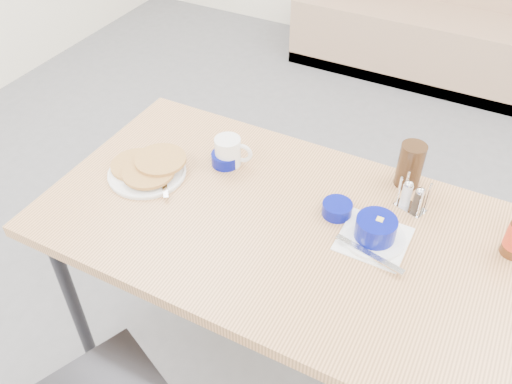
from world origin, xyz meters
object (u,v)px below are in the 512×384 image
at_px(coffee_mug, 229,151).
at_px(dining_table, 276,234).
at_px(amber_tumbler, 410,165).
at_px(grits_setting, 375,231).
at_px(condiment_caddy, 412,199).
at_px(pancake_plate, 148,169).
at_px(booth_bench, 443,24).
at_px(creamer_bowl, 225,159).
at_px(butter_bowl, 337,209).

bearing_deg(coffee_mug, dining_table, -33.39).
relative_size(coffee_mug, amber_tumbler, 0.84).
bearing_deg(grits_setting, amber_tumbler, 87.32).
height_order(grits_setting, condiment_caddy, condiment_caddy).
distance_m(pancake_plate, coffee_mug, 0.27).
bearing_deg(dining_table, pancake_plate, -179.98).
relative_size(booth_bench, dining_table, 1.36).
bearing_deg(booth_bench, dining_table, -90.00).
relative_size(booth_bench, coffee_mug, 15.09).
distance_m(coffee_mug, amber_tumbler, 0.58).
distance_m(creamer_bowl, butter_bowl, 0.42).
relative_size(grits_setting, condiment_caddy, 1.93).
distance_m(dining_table, coffee_mug, 0.33).
distance_m(amber_tumbler, condiment_caddy, 0.12).
distance_m(grits_setting, butter_bowl, 0.14).
distance_m(dining_table, butter_bowl, 0.20).
bearing_deg(condiment_caddy, butter_bowl, -127.22).
bearing_deg(dining_table, condiment_caddy, 34.53).
bearing_deg(butter_bowl, coffee_mug, 171.20).
xyz_separation_m(dining_table, amber_tumbler, (0.30, 0.34, 0.14)).
relative_size(pancake_plate, butter_bowl, 2.96).
xyz_separation_m(grits_setting, condiment_caddy, (0.06, 0.18, 0.00)).
relative_size(coffee_mug, condiment_caddy, 1.15).
xyz_separation_m(coffee_mug, amber_tumbler, (0.55, 0.17, 0.02)).
xyz_separation_m(booth_bench, creamer_bowl, (-0.27, -2.37, 0.43)).
xyz_separation_m(coffee_mug, grits_setting, (0.54, -0.11, -0.02)).
bearing_deg(amber_tumbler, booth_bench, 97.69).
bearing_deg(butter_bowl, dining_table, -144.83).
bearing_deg(condiment_caddy, grits_setting, -88.59).
height_order(pancake_plate, butter_bowl, pancake_plate).
relative_size(booth_bench, condiment_caddy, 17.36).
bearing_deg(coffee_mug, pancake_plate, -141.12).
height_order(booth_bench, grits_setting, booth_bench).
height_order(dining_table, pancake_plate, pancake_plate).
height_order(pancake_plate, grits_setting, grits_setting).
bearing_deg(dining_table, butter_bowl, 35.17).
bearing_deg(pancake_plate, condiment_caddy, 16.20).
distance_m(pancake_plate, creamer_bowl, 0.26).
xyz_separation_m(booth_bench, coffee_mug, (-0.26, -2.37, 0.46)).
bearing_deg(butter_bowl, amber_tumbler, 58.02).
distance_m(booth_bench, coffee_mug, 2.42).
bearing_deg(creamer_bowl, pancake_plate, -141.06).
bearing_deg(booth_bench, pancake_plate, -100.38).
bearing_deg(amber_tumbler, pancake_plate, -155.90).
bearing_deg(booth_bench, condiment_caddy, -81.62).
xyz_separation_m(grits_setting, butter_bowl, (-0.13, 0.05, -0.01)).
bearing_deg(creamer_bowl, dining_table, -31.06).
height_order(dining_table, butter_bowl, butter_bowl).
xyz_separation_m(creamer_bowl, amber_tumbler, (0.56, 0.18, 0.05)).
height_order(creamer_bowl, amber_tumbler, amber_tumbler).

